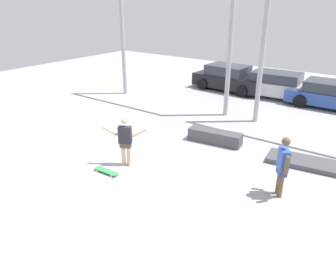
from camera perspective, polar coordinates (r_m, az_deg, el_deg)
ground_plane at (r=9.72m, az=-3.47°, el=-7.26°), size 36.00×36.00×0.00m
skateboarder at (r=10.07m, az=-7.46°, el=-0.77°), size 1.26×0.74×1.58m
skateboard at (r=10.02m, az=-10.69°, el=-6.28°), size 0.84×0.27×0.08m
grind_box at (r=11.91m, az=8.16°, el=-0.39°), size 1.98×0.77×0.45m
manual_pad at (r=11.16m, az=24.26°, el=-4.78°), size 2.97×1.32×0.16m
canopy_support_left at (r=15.75m, az=0.44°, el=18.68°), size 6.29×0.20×6.06m
parked_car_black at (r=19.05m, az=10.59°, el=9.61°), size 4.10×2.09×1.39m
parked_car_silver at (r=18.15m, az=18.60°, el=8.13°), size 4.48×2.02×1.32m
parked_car_blue at (r=17.43m, az=26.67°, el=6.15°), size 4.11×1.90×1.24m
bystander at (r=8.90m, az=19.34°, el=-4.97°), size 0.49×0.68×1.66m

